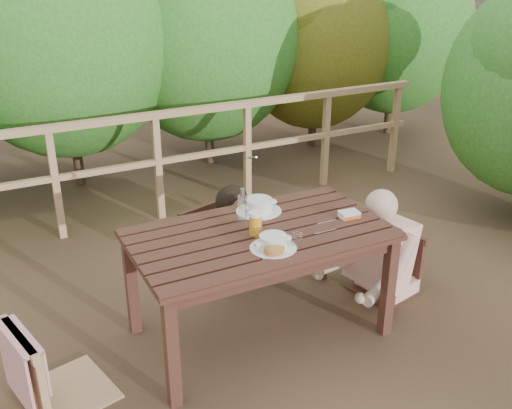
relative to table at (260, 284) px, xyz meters
name	(u,v)px	position (x,y,z in m)	size (l,w,h in m)	color
ground	(259,331)	(0.00, 0.00, -0.36)	(60.00, 60.00, 0.00)	brown
table	(260,284)	(0.00, 0.00, 0.00)	(1.57, 0.88, 0.73)	#3C2017
chair_left	(57,324)	(-1.24, -0.03, 0.11)	(0.47, 0.47, 0.95)	tan
chair_far	(221,217)	(0.10, 0.83, 0.11)	(0.47, 0.47, 0.95)	#3C2017
chair_right	(388,240)	(1.05, 0.04, 0.05)	(0.41, 0.41, 0.82)	#3C2017
woman	(219,203)	(0.10, 0.85, 0.21)	(0.46, 0.57, 1.15)	black
diner_right	(395,205)	(1.08, 0.04, 0.32)	(0.55, 0.68, 1.37)	beige
railing	(158,166)	(0.00, 2.00, 0.14)	(5.60, 0.10, 1.01)	tan
soup_near	(273,243)	(-0.03, -0.22, 0.41)	(0.28, 0.28, 0.09)	white
soup_far	(259,206)	(0.13, 0.27, 0.41)	(0.30, 0.30, 0.10)	white
bread_roll	(274,249)	(-0.05, -0.28, 0.40)	(0.13, 0.10, 0.08)	#B07528
beer_glass	(256,224)	(-0.04, -0.02, 0.44)	(0.08, 0.08, 0.16)	gold
bottle	(243,207)	(-0.04, 0.16, 0.49)	(0.06, 0.06, 0.24)	white
tumbler	(297,240)	(0.12, -0.24, 0.40)	(0.07, 0.07, 0.08)	silver
butter_tub	(349,215)	(0.60, -0.08, 0.39)	(0.13, 0.09, 0.05)	silver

